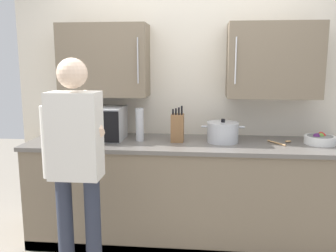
% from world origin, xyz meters
% --- Properties ---
extents(back_wall_tiled, '(3.34, 0.44, 2.84)m').
position_xyz_m(back_wall_tiled, '(0.00, 1.22, 1.48)').
color(back_wall_tiled, beige).
rests_on(back_wall_tiled, ground_plane).
extents(counter_unit, '(2.81, 0.71, 0.93)m').
position_xyz_m(counter_unit, '(0.00, 0.88, 0.47)').
color(counter_unit, '#756651').
rests_on(counter_unit, ground_plane).
extents(microwave_oven, '(0.58, 0.41, 0.30)m').
position_xyz_m(microwave_oven, '(-0.88, 0.92, 1.08)').
color(microwave_oven, '#B7BABF').
rests_on(microwave_oven, counter_unit).
extents(knife_block, '(0.11, 0.15, 0.32)m').
position_xyz_m(knife_block, '(-0.07, 0.91, 1.06)').
color(knife_block, brown).
rests_on(knife_block, counter_unit).
extents(fruit_bowl, '(0.26, 0.26, 0.10)m').
position_xyz_m(fruit_bowl, '(1.16, 0.92, 0.98)').
color(fruit_bowl, white).
rests_on(fruit_bowl, counter_unit).
extents(wooden_spoon, '(0.22, 0.20, 0.02)m').
position_xyz_m(wooden_spoon, '(0.85, 0.92, 0.94)').
color(wooden_spoon, tan).
rests_on(wooden_spoon, counter_unit).
extents(stock_pot, '(0.37, 0.28, 0.21)m').
position_xyz_m(stock_pot, '(0.33, 0.91, 1.02)').
color(stock_pot, '#B7BABF').
rests_on(stock_pot, counter_unit).
extents(thermos_flask, '(0.08, 0.08, 0.29)m').
position_xyz_m(thermos_flask, '(-0.41, 0.90, 1.08)').
color(thermos_flask, '#B7BABF').
rests_on(thermos_flask, counter_unit).
extents(person_figure, '(0.44, 0.63, 1.66)m').
position_xyz_m(person_figure, '(-0.70, 0.06, 1.00)').
color(person_figure, '#282D3D').
rests_on(person_figure, ground_plane).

